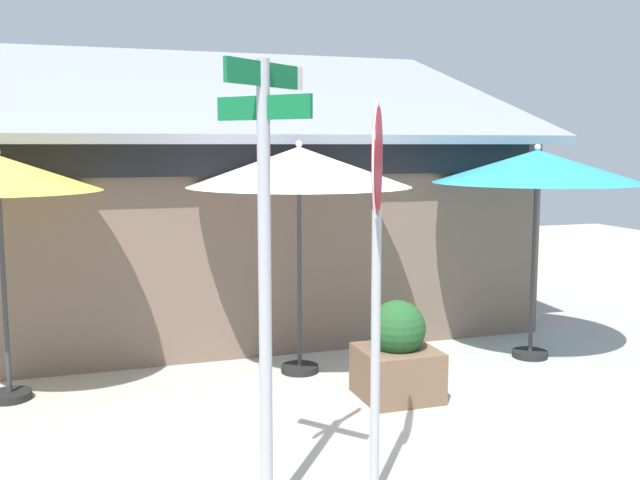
# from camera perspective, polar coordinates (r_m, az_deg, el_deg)

# --- Properties ---
(ground_plane) EXTENTS (28.00, 28.00, 0.10)m
(ground_plane) POSITION_cam_1_polar(r_m,az_deg,el_deg) (7.53, 3.93, -13.65)
(ground_plane) COLOR #ADA8A0
(cafe_building) EXTENTS (8.30, 5.15, 4.31)m
(cafe_building) POSITION_cam_1_polar(r_m,az_deg,el_deg) (11.34, -6.82, 1.68)
(cafe_building) COLOR #705B4C
(cafe_building) RESTS_ON ground
(street_sign_post) EXTENTS (0.67, 0.62, 3.22)m
(street_sign_post) POSITION_cam_1_polar(r_m,az_deg,el_deg) (5.03, -4.29, -0.90)
(street_sign_post) COLOR #A8AAB2
(street_sign_post) RESTS_ON ground
(stop_sign) EXTENTS (0.39, 0.74, 2.95)m
(stop_sign) POSITION_cam_1_polar(r_m,az_deg,el_deg) (5.32, 4.42, 1.17)
(stop_sign) COLOR #A8AAB2
(stop_sign) RESTS_ON ground
(patio_umbrella_ivory_center) EXTENTS (2.56, 2.56, 2.70)m
(patio_umbrella_ivory_center) POSITION_cam_1_polar(r_m,az_deg,el_deg) (8.38, -1.63, 5.60)
(patio_umbrella_ivory_center) COLOR black
(patio_umbrella_ivory_center) RESTS_ON ground
(patio_umbrella_teal_right) EXTENTS (2.54, 2.54, 2.66)m
(patio_umbrella_teal_right) POSITION_cam_1_polar(r_m,az_deg,el_deg) (9.37, 16.46, 5.39)
(patio_umbrella_teal_right) COLOR black
(patio_umbrella_teal_right) RESTS_ON ground
(sidewalk_planter) EXTENTS (0.78, 0.78, 1.04)m
(sidewalk_planter) POSITION_cam_1_polar(r_m,az_deg,el_deg) (7.86, 6.01, -8.91)
(sidewalk_planter) COLOR brown
(sidewalk_planter) RESTS_ON ground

